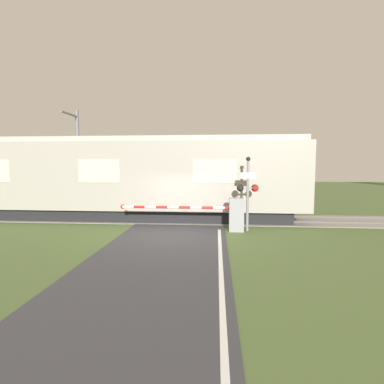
{
  "coord_description": "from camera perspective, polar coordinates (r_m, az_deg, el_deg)",
  "views": [
    {
      "loc": [
        1.69,
        -11.55,
        2.74
      ],
      "look_at": [
        0.62,
        1.43,
        1.58
      ],
      "focal_mm": 28.0,
      "sensor_mm": 36.0,
      "label": 1
    }
  ],
  "objects": [
    {
      "name": "crossing_barrier",
      "position": [
        12.55,
        6.93,
        -4.11
      ],
      "size": [
        5.22,
        0.44,
        1.39
      ],
      "color": "gray",
      "rests_on": "ground_plane"
    },
    {
      "name": "ground_plane",
      "position": [
        11.99,
        -3.56,
        -8.12
      ],
      "size": [
        80.0,
        80.0,
        0.0
      ],
      "primitive_type": "plane",
      "color": "#4C6033"
    },
    {
      "name": "track_bed",
      "position": [
        15.38,
        -1.68,
        -5.07
      ],
      "size": [
        36.0,
        3.2,
        0.13
      ],
      "color": "gray",
      "rests_on": "ground_plane"
    },
    {
      "name": "signal_post",
      "position": [
        12.61,
        10.57,
        0.56
      ],
      "size": [
        0.9,
        0.26,
        3.09
      ],
      "color": "gray",
      "rests_on": "ground_plane"
    },
    {
      "name": "train",
      "position": [
        16.02,
        -15.19,
        2.63
      ],
      "size": [
        19.48,
        3.17,
        4.1
      ],
      "color": "black",
      "rests_on": "ground_plane"
    },
    {
      "name": "catenary_pole",
      "position": [
        19.32,
        -20.91,
        6.01
      ],
      "size": [
        0.2,
        1.9,
        6.03
      ],
      "color": "slate",
      "rests_on": "ground_plane"
    },
    {
      "name": "road_strip",
      "position": [
        4.78,
        -19.53,
        -30.02
      ],
      "size": [
        4.14,
        20.0,
        0.02
      ],
      "color": "#38383D",
      "rests_on": "ground_plane"
    }
  ]
}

